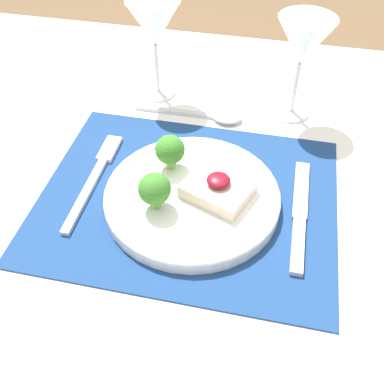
% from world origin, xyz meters
% --- Properties ---
extents(dining_table, '(1.26, 1.00, 0.76)m').
position_xyz_m(dining_table, '(0.00, 0.00, 0.67)').
color(dining_table, white).
rests_on(dining_table, ground_plane).
extents(placemat, '(0.42, 0.33, 0.00)m').
position_xyz_m(placemat, '(0.00, 0.00, 0.76)').
color(placemat, navy).
rests_on(placemat, dining_table).
extents(dinner_plate, '(0.24, 0.24, 0.07)m').
position_xyz_m(dinner_plate, '(0.01, -0.01, 0.78)').
color(dinner_plate, white).
rests_on(dinner_plate, placemat).
extents(fork, '(0.02, 0.20, 0.01)m').
position_xyz_m(fork, '(-0.14, 0.02, 0.77)').
color(fork, silver).
rests_on(fork, placemat).
extents(knife, '(0.02, 0.20, 0.01)m').
position_xyz_m(knife, '(0.16, -0.01, 0.77)').
color(knife, silver).
rests_on(knife, placemat).
extents(spoon, '(0.19, 0.04, 0.01)m').
position_xyz_m(spoon, '(0.00, 0.20, 0.77)').
color(spoon, silver).
rests_on(spoon, dining_table).
extents(wine_glass_near, '(0.09, 0.09, 0.17)m').
position_xyz_m(wine_glass_near, '(0.13, 0.24, 0.89)').
color(wine_glass_near, white).
rests_on(wine_glass_near, dining_table).
extents(wine_glass_far, '(0.09, 0.09, 0.17)m').
position_xyz_m(wine_glass_far, '(-0.11, 0.25, 0.89)').
color(wine_glass_far, white).
rests_on(wine_glass_far, dining_table).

